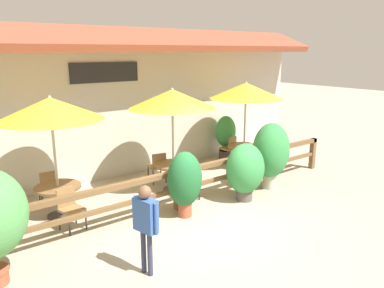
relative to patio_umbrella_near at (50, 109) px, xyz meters
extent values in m
plane|color=#9E937F|center=(2.28, -2.35, -2.40)|extent=(60.00, 60.00, 0.00)
cube|color=#BCB7A8|center=(2.28, 1.85, -0.60)|extent=(14.00, 0.40, 3.60)
cube|color=brown|center=(2.28, 1.30, 1.48)|extent=(14.28, 1.48, 0.70)
cube|color=black|center=(2.00, 1.62, 0.60)|extent=(1.95, 0.04, 0.53)
cube|color=brown|center=(2.28, -1.30, -1.50)|extent=(10.40, 0.14, 0.11)
cube|color=brown|center=(2.28, -1.30, -1.92)|extent=(10.40, 0.10, 0.09)
cube|color=brown|center=(2.28, -1.30, -1.92)|extent=(0.14, 0.14, 0.95)
cube|color=brown|center=(7.41, -1.30, -1.92)|extent=(0.14, 0.14, 0.95)
cylinder|color=#B7B2A8|center=(0.00, 0.00, -1.28)|extent=(0.06, 0.06, 2.24)
cone|color=yellow|center=(0.00, 0.00, 0.00)|extent=(2.19, 2.19, 0.47)
sphere|color=#B2ADA3|center=(0.00, 0.00, 0.24)|extent=(0.07, 0.07, 0.07)
cylinder|color=brown|center=(0.00, 0.00, -1.72)|extent=(0.99, 0.99, 0.05)
cylinder|color=#333333|center=(0.00, 0.00, -2.07)|extent=(0.07, 0.07, 0.65)
cylinder|color=#333333|center=(0.00, 0.00, -2.38)|extent=(0.55, 0.55, 0.03)
cube|color=olive|center=(-0.01, -0.82, -1.96)|extent=(0.50, 0.50, 0.05)
cube|color=olive|center=(-0.05, -0.64, -1.73)|extent=(0.40, 0.11, 0.40)
cylinder|color=#2D2D2D|center=(-0.16, -1.05, -2.19)|extent=(0.04, 0.04, 0.42)
cylinder|color=#2D2D2D|center=(0.21, -0.97, -2.19)|extent=(0.04, 0.04, 0.42)
cylinder|color=#2D2D2D|center=(-0.23, -0.68, -2.19)|extent=(0.04, 0.04, 0.42)
cylinder|color=#2D2D2D|center=(0.14, -0.60, -2.19)|extent=(0.04, 0.04, 0.42)
cube|color=olive|center=(0.03, 0.82, -1.96)|extent=(0.47, 0.47, 0.05)
cube|color=olive|center=(0.01, 0.64, -1.73)|extent=(0.40, 0.08, 0.40)
cylinder|color=#2D2D2D|center=(0.24, 0.99, -2.19)|extent=(0.04, 0.04, 0.42)
cylinder|color=#2D2D2D|center=(-0.14, 1.04, -2.19)|extent=(0.04, 0.04, 0.42)
cylinder|color=#2D2D2D|center=(0.20, 0.61, -2.19)|extent=(0.04, 0.04, 0.42)
cylinder|color=#2D2D2D|center=(-0.18, 0.66, -2.19)|extent=(0.04, 0.04, 0.42)
cylinder|color=#B7B2A8|center=(2.93, -0.19, -1.28)|extent=(0.06, 0.06, 2.24)
cone|color=yellow|center=(2.93, -0.19, 0.00)|extent=(2.19, 2.19, 0.47)
sphere|color=#B2ADA3|center=(2.93, -0.19, 0.24)|extent=(0.07, 0.07, 0.07)
cylinder|color=brown|center=(2.93, -0.19, -1.72)|extent=(0.99, 0.99, 0.05)
cylinder|color=#333333|center=(2.93, -0.19, -2.07)|extent=(0.07, 0.07, 0.65)
cylinder|color=#333333|center=(2.93, -0.19, -2.38)|extent=(0.55, 0.55, 0.03)
cube|color=olive|center=(2.87, -0.95, -1.96)|extent=(0.48, 0.48, 0.05)
cube|color=olive|center=(2.90, -0.76, -1.73)|extent=(0.40, 0.10, 0.40)
cylinder|color=#2D2D2D|center=(2.66, -1.11, -2.19)|extent=(0.04, 0.04, 0.42)
cylinder|color=#2D2D2D|center=(3.03, -1.16, -2.19)|extent=(0.04, 0.04, 0.42)
cylinder|color=#2D2D2D|center=(2.71, -0.73, -2.19)|extent=(0.04, 0.04, 0.42)
cylinder|color=#2D2D2D|center=(3.09, -0.79, -2.19)|extent=(0.04, 0.04, 0.42)
cube|color=olive|center=(2.91, 0.57, -1.96)|extent=(0.49, 0.49, 0.05)
cube|color=olive|center=(2.87, 0.38, -1.73)|extent=(0.40, 0.11, 0.40)
cylinder|color=#2D2D2D|center=(3.13, 0.72, -2.19)|extent=(0.04, 0.04, 0.42)
cylinder|color=#2D2D2D|center=(2.75, 0.79, -2.19)|extent=(0.04, 0.04, 0.42)
cylinder|color=#2D2D2D|center=(3.06, 0.35, -2.19)|extent=(0.04, 0.04, 0.42)
cylinder|color=#2D2D2D|center=(2.68, 0.42, -2.19)|extent=(0.04, 0.04, 0.42)
cylinder|color=#B7B2A8|center=(5.79, 0.07, -1.28)|extent=(0.06, 0.06, 2.24)
cone|color=yellow|center=(5.79, 0.07, 0.00)|extent=(2.19, 2.19, 0.47)
sphere|color=#B2ADA3|center=(5.79, 0.07, 0.24)|extent=(0.07, 0.07, 0.07)
cylinder|color=brown|center=(5.79, 0.07, -1.72)|extent=(0.99, 0.99, 0.05)
cylinder|color=#333333|center=(5.79, 0.07, -2.07)|extent=(0.07, 0.07, 0.65)
cylinder|color=#333333|center=(5.79, 0.07, -2.38)|extent=(0.55, 0.55, 0.03)
cube|color=olive|center=(5.78, -0.72, -1.96)|extent=(0.46, 0.46, 0.05)
cube|color=olive|center=(5.80, -0.53, -1.73)|extent=(0.40, 0.07, 0.40)
cylinder|color=#2D2D2D|center=(5.58, -0.89, -2.19)|extent=(0.04, 0.04, 0.42)
cylinder|color=#2D2D2D|center=(5.96, -0.93, -2.19)|extent=(0.04, 0.04, 0.42)
cylinder|color=#2D2D2D|center=(5.61, -0.52, -2.19)|extent=(0.04, 0.04, 0.42)
cylinder|color=#2D2D2D|center=(5.99, -0.55, -2.19)|extent=(0.04, 0.04, 0.42)
cube|color=olive|center=(5.83, 0.85, -1.96)|extent=(0.50, 0.50, 0.05)
cube|color=olive|center=(5.87, 0.67, -1.73)|extent=(0.40, 0.12, 0.40)
cylinder|color=#2D2D2D|center=(5.97, 1.08, -2.19)|extent=(0.04, 0.04, 0.42)
cylinder|color=#2D2D2D|center=(5.60, 1.00, -2.19)|extent=(0.04, 0.04, 0.42)
cylinder|color=#2D2D2D|center=(6.05, 0.71, -2.19)|extent=(0.04, 0.04, 0.42)
cylinder|color=#2D2D2D|center=(5.68, 0.63, -2.19)|extent=(0.04, 0.04, 0.42)
cylinder|color=#564C47|center=(3.90, -1.84, -2.26)|extent=(0.39, 0.39, 0.29)
cylinder|color=#564C47|center=(3.90, -1.84, -2.13)|extent=(0.42, 0.42, 0.04)
ellipsoid|color=#338442|center=(3.90, -1.84, -1.59)|extent=(0.97, 0.88, 1.23)
cylinder|color=#9E4C33|center=(2.20, -1.69, -2.23)|extent=(0.30, 0.30, 0.34)
cylinder|color=#9E4C33|center=(2.20, -1.69, -2.08)|extent=(0.33, 0.33, 0.04)
ellipsoid|color=#1E5B2D|center=(2.20, -1.69, -1.53)|extent=(0.78, 0.71, 1.23)
cylinder|color=#B7AD99|center=(5.03, -1.65, -2.19)|extent=(0.34, 0.34, 0.42)
cylinder|color=#B7AD99|center=(5.03, -1.65, -2.00)|extent=(0.37, 0.37, 0.04)
ellipsoid|color=#338442|center=(5.03, -1.65, -1.36)|extent=(1.01, 0.91, 1.46)
cylinder|color=#564C47|center=(6.05, 1.20, -2.27)|extent=(0.38, 0.38, 0.25)
cylinder|color=#564C47|center=(6.05, 1.20, -2.17)|extent=(0.41, 0.41, 0.04)
cylinder|color=brown|center=(6.05, 1.20, -1.99)|extent=(0.07, 0.07, 0.32)
ellipsoid|color=#338442|center=(6.05, 1.20, -1.48)|extent=(0.72, 0.64, 1.06)
cylinder|color=#2D334C|center=(0.38, -3.02, -2.01)|extent=(0.09, 0.09, 0.77)
cylinder|color=#2D334C|center=(0.41, -3.17, -2.01)|extent=(0.09, 0.09, 0.77)
cube|color=#33569E|center=(0.40, -3.09, -1.36)|extent=(0.27, 0.45, 0.55)
cylinder|color=#33569E|center=(0.35, -2.86, -1.36)|extent=(0.07, 0.07, 0.52)
cylinder|color=#33569E|center=(0.45, -3.32, -1.36)|extent=(0.07, 0.07, 0.52)
sphere|color=brown|center=(0.40, -3.09, -0.97)|extent=(0.21, 0.21, 0.21)
camera|label=1|loc=(-2.35, -7.88, 1.17)|focal=35.00mm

